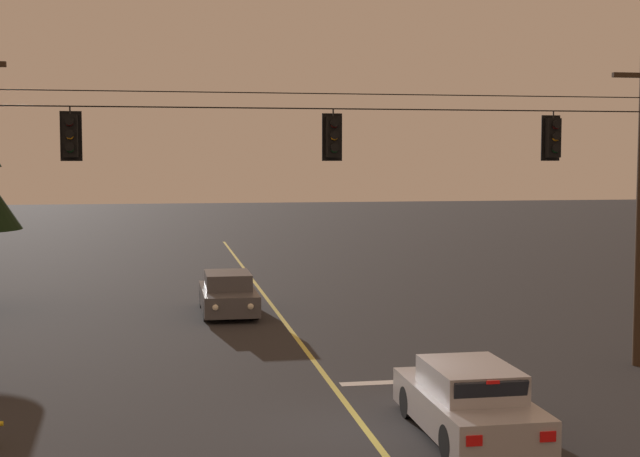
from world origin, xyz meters
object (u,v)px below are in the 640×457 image
object	(u,v)px
car_oncoming_lead	(228,294)
traffic_light_leftmost	(70,136)
traffic_light_centre	(553,138)
car_waiting_near_lane	(468,402)
traffic_light_left_inner	(333,137)

from	to	relation	value
car_oncoming_lead	traffic_light_leftmost	bearing A→B (deg)	-113.46
traffic_light_leftmost	traffic_light_centre	xyz separation A→B (m)	(11.48, 0.00, 0.00)
traffic_light_leftmost	car_waiting_near_lane	bearing A→B (deg)	-32.07
traffic_light_left_inner	car_oncoming_lead	distance (m)	11.05
traffic_light_centre	car_waiting_near_lane	distance (m)	7.99
traffic_light_leftmost	car_oncoming_lead	world-z (taller)	traffic_light_leftmost
traffic_light_leftmost	traffic_light_centre	distance (m)	11.48
car_waiting_near_lane	car_oncoming_lead	size ratio (longest dim) A/B	0.98
car_waiting_near_lane	car_oncoming_lead	distance (m)	14.84
traffic_light_leftmost	car_oncoming_lead	size ratio (longest dim) A/B	0.28
traffic_light_centre	car_oncoming_lead	size ratio (longest dim) A/B	0.28
traffic_light_leftmost	traffic_light_centre	world-z (taller)	same
traffic_light_left_inner	car_waiting_near_lane	distance (m)	7.23
traffic_light_left_inner	traffic_light_centre	world-z (taller)	same
traffic_light_left_inner	car_oncoming_lead	bearing A→B (deg)	100.63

